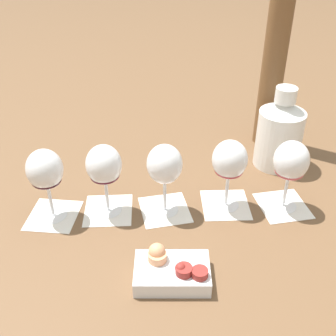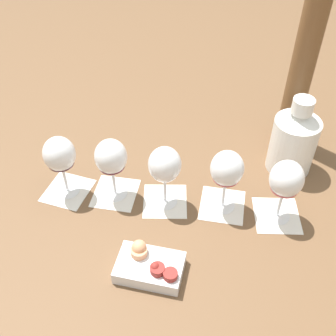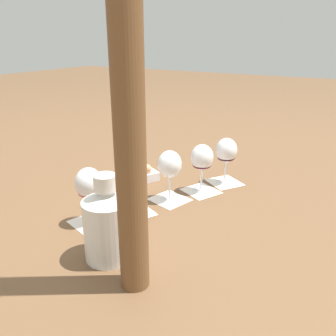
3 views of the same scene
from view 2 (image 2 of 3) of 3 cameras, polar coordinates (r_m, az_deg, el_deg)
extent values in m
plane|color=brown|center=(1.04, 0.02, -4.45)|extent=(8.00, 8.00, 0.00)
cube|color=silver|center=(1.04, 14.52, -6.22)|extent=(0.13, 0.14, 0.00)
cube|color=silver|center=(1.04, 7.36, -4.99)|extent=(0.14, 0.15, 0.00)
cube|color=silver|center=(1.04, -0.36, -4.63)|extent=(0.13, 0.14, 0.00)
cube|color=silver|center=(1.07, -7.14, -3.38)|extent=(0.14, 0.15, 0.00)
cube|color=silver|center=(1.09, -13.42, -2.97)|extent=(0.15, 0.15, 0.00)
cylinder|color=white|center=(1.04, 14.55, -6.08)|extent=(0.06, 0.06, 0.01)
cylinder|color=white|center=(1.01, 14.96, -4.52)|extent=(0.01, 0.01, 0.08)
ellipsoid|color=white|center=(0.96, 15.78, -1.41)|extent=(0.08, 0.08, 0.09)
ellipsoid|color=#CC525C|center=(0.97, 15.47, -2.61)|extent=(0.06, 0.06, 0.02)
cylinder|color=white|center=(1.04, 7.38, -4.85)|extent=(0.06, 0.06, 0.01)
cylinder|color=white|center=(1.01, 7.59, -3.26)|extent=(0.01, 0.01, 0.08)
ellipsoid|color=white|center=(0.95, 8.01, -0.06)|extent=(0.08, 0.08, 0.09)
ellipsoid|color=#A42F39|center=(0.97, 7.85, -1.22)|extent=(0.06, 0.06, 0.02)
cylinder|color=white|center=(1.03, -0.36, -4.49)|extent=(0.06, 0.06, 0.01)
cylinder|color=white|center=(1.00, -0.37, -2.88)|extent=(0.01, 0.01, 0.08)
ellipsoid|color=white|center=(0.95, -0.39, 0.34)|extent=(0.08, 0.08, 0.09)
ellipsoid|color=maroon|center=(0.96, -0.38, -0.57)|extent=(0.06, 0.06, 0.04)
cylinder|color=white|center=(1.06, -7.16, -3.24)|extent=(0.06, 0.06, 0.01)
cylinder|color=white|center=(1.03, -7.36, -1.64)|extent=(0.01, 0.01, 0.08)
ellipsoid|color=white|center=(0.98, -7.76, 1.55)|extent=(0.08, 0.08, 0.09)
ellipsoid|color=#491120|center=(1.00, -7.61, 0.37)|extent=(0.06, 0.06, 0.02)
cylinder|color=white|center=(1.09, -13.45, -2.83)|extent=(0.06, 0.06, 0.01)
cylinder|color=white|center=(1.06, -13.81, -1.26)|extent=(0.01, 0.01, 0.08)
ellipsoid|color=white|center=(1.01, -14.53, 1.85)|extent=(0.08, 0.08, 0.09)
ellipsoid|color=black|center=(1.03, -14.27, 0.73)|extent=(0.06, 0.06, 0.02)
cylinder|color=white|center=(1.13, 16.52, 3.02)|extent=(0.12, 0.12, 0.15)
cone|color=white|center=(1.07, 17.45, 6.60)|extent=(0.12, 0.12, 0.03)
cylinder|color=white|center=(1.06, 17.81, 7.99)|extent=(0.05, 0.05, 0.04)
cube|color=silver|center=(0.91, -2.49, -13.33)|extent=(0.16, 0.14, 0.03)
cylinder|color=maroon|center=(0.87, -1.43, -13.57)|extent=(0.03, 0.03, 0.01)
cylinder|color=maroon|center=(0.87, 0.32, -14.24)|extent=(0.03, 0.03, 0.01)
sphere|color=maroon|center=(0.87, -1.81, -13.25)|extent=(0.02, 0.02, 0.02)
sphere|color=tan|center=(0.90, -3.94, -10.67)|extent=(0.03, 0.03, 0.03)
cylinder|color=tan|center=(0.90, -3.95, -11.25)|extent=(0.04, 0.04, 0.02)
cylinder|color=brown|center=(1.09, 19.32, 19.00)|extent=(0.06, 0.06, 0.73)
camera|label=1|loc=(0.24, -60.21, -36.66)|focal=45.00mm
camera|label=3|loc=(1.65, 30.50, 29.20)|focal=38.00mm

